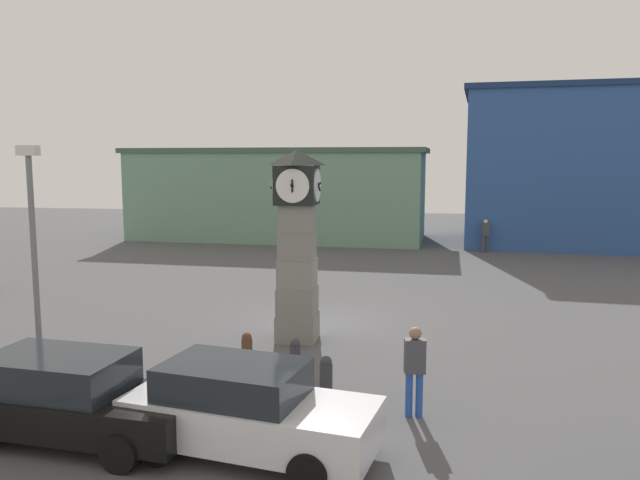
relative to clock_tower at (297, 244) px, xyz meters
name	(u,v)px	position (x,y,z in m)	size (l,w,h in m)	color
ground_plane	(316,324)	(0.20, 1.78, -2.69)	(80.99, 80.99, 0.00)	#4C4C4F
clock_tower	(297,244)	(0.00, 0.00, 0.00)	(1.41, 1.36, 5.24)	gray
bollard_near_tower	(326,381)	(1.51, -4.49, -2.16)	(0.26, 0.26, 1.04)	#333338
bollard_mid_row	(295,363)	(0.68, -3.59, -2.13)	(0.23, 0.23, 1.10)	#333338
bollard_far_row	(247,352)	(-0.64, -2.80, -2.20)	(0.26, 0.26, 0.97)	brown
car_near_tower	(70,397)	(-2.75, -6.76, -1.90)	(4.64, 2.16, 1.55)	black
car_by_building	(246,409)	(0.51, -6.80, -1.89)	(4.49, 2.40, 1.58)	silver
pedestrian_near_bench	(485,233)	(6.70, 17.82, -1.66)	(0.46, 0.37, 1.79)	#3F3F47
pedestrian_crossing_lot	(415,365)	(3.28, -4.74, -1.65)	(0.43, 0.30, 1.79)	#264CA5
street_lamp_near_road	(33,237)	(-5.87, -2.98, 0.44)	(0.50, 0.24, 5.31)	slate
warehouse_blue_far	(279,193)	(-5.64, 22.05, 0.15)	(18.77, 7.80, 5.66)	gray
storefront_low_left	(606,167)	(13.82, 22.16, 1.83)	(16.87, 10.55, 9.03)	#2D5193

